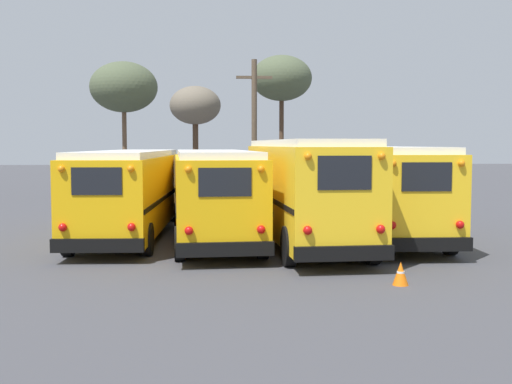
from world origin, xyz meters
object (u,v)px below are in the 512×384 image
Objects in this scene: school_bus_3 at (379,188)px; traffic_cone at (401,273)px; school_bus_0 at (131,189)px; school_bus_1 at (214,192)px; bare_tree_0 at (195,107)px; bare_tree_1 at (282,79)px; utility_pole at (254,130)px; bare_tree_2 at (124,88)px; school_bus_2 at (303,187)px.

traffic_cone is at bearing -101.77° from school_bus_3.
school_bus_3 is 7.83m from traffic_cone.
school_bus_1 is at bearing -28.35° from school_bus_0.
school_bus_0 is 20.72× the size of traffic_cone.
school_bus_0 is 16.59m from bare_tree_0.
school_bus_1 is 17.89m from bare_tree_1.
utility_pole is (5.04, 9.77, 2.25)m from school_bus_0.
school_bus_1 is 20.94m from bare_tree_2.
bare_tree_2 is at bearing 161.90° from bare_tree_1.
utility_pole is (-0.63, 12.01, 2.06)m from school_bus_2.
school_bus_0 reaches higher than traffic_cone.
school_bus_2 is at bearing 101.53° from traffic_cone.
traffic_cone is at bearing -70.64° from bare_tree_2.
bare_tree_0 is 5.35m from bare_tree_1.
school_bus_1 is 2.92m from school_bus_2.
bare_tree_0 is 0.79× the size of bare_tree_1.
school_bus_3 is at bearing 25.74° from school_bus_2.
bare_tree_0 is (-6.47, 16.90, 3.71)m from school_bus_3.
traffic_cone is at bearing -84.08° from utility_pole.
bare_tree_2 is 15.58× the size of traffic_cone.
school_bus_2 reaches higher than school_bus_0.
traffic_cone is (4.90, -24.44, -5.12)m from bare_tree_0.
utility_pole is at bearing 92.98° from school_bus_2.
bare_tree_1 reaches higher than school_bus_1.
bare_tree_0 is 0.80× the size of bare_tree_2.
school_bus_2 is at bearing -94.56° from bare_tree_1.
bare_tree_2 is (-2.40, 18.11, 5.05)m from school_bus_0.
bare_tree_2 is (-4.42, 2.08, 1.27)m from bare_tree_0.
utility_pole is 11.52m from bare_tree_2.
school_bus_1 is 18.30× the size of traffic_cone.
school_bus_3 is at bearing -60.16° from bare_tree_2.
traffic_cone is at bearing -90.29° from bare_tree_1.
school_bus_3 is 19.57× the size of traffic_cone.
utility_pole is 18.63m from traffic_cone.
bare_tree_0 is (2.02, 16.02, 3.78)m from school_bus_0.
school_bus_0 is 3.22m from school_bus_1.
bare_tree_0 is at bearing 168.72° from bare_tree_1.
school_bus_2 is at bearing -154.26° from school_bus_3.
bare_tree_1 reaches higher than school_bus_2.
utility_pole is 1.12× the size of bare_tree_0.
utility_pole is 13.92× the size of traffic_cone.
school_bus_0 is 11.22m from utility_pole.
bare_tree_2 is (-8.06, 20.35, 4.86)m from school_bus_2.
school_bus_2 is 22.42m from bare_tree_2.
bare_tree_1 is at bearing 85.44° from school_bus_2.
utility_pole is at bearing -48.27° from bare_tree_2.
school_bus_3 is at bearing -72.02° from utility_pole.
school_bus_0 is 18.95m from bare_tree_2.
school_bus_2 is 12.20m from utility_pole.
bare_tree_1 is (-1.45, 15.90, 5.27)m from school_bus_3.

